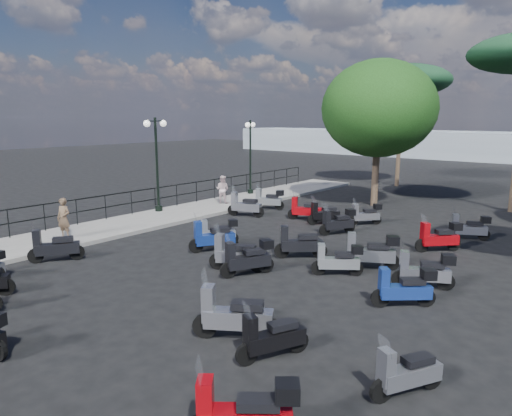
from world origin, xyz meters
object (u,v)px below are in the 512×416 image
Objects in this scene: scooter_17 at (366,215)px; scooter_29 at (469,228)px; scooter_8 at (212,238)px; scooter_23 at (439,237)px; scooter_10 at (338,222)px; scooter_22 at (371,252)px; scooter_15 at (299,244)px; scooter_28 at (424,271)px; lamp_post_2 at (250,152)px; scooter_3 at (218,233)px; scooter_25 at (406,374)px; scooter_26 at (271,338)px; scooter_16 at (324,214)px; scooter_27 at (404,288)px; scooter_20 at (234,316)px; lamp_post_1 at (157,158)px; pine_2 at (403,81)px; scooter_9 at (236,255)px; scooter_5 at (269,200)px; broadleaf_tree at (379,109)px; scooter_11 at (305,210)px; scooter_19 at (244,415)px; scooter_21 at (338,260)px; pedestrian_far at (222,189)px; scooter_4 at (245,206)px; scooter_2 at (55,247)px; woman at (64,218)px.

scooter_29 is (4.18, 0.22, 0.02)m from scooter_17.
scooter_8 is 7.90m from scooter_23.
scooter_22 reaches higher than scooter_10.
scooter_15 is 4.18m from scooter_28.
lamp_post_2 is 3.23× the size of scooter_3.
scooter_25 is 2.52m from scooter_26.
scooter_28 is (6.14, -4.90, 0.06)m from scooter_16.
scooter_29 is at bearing -36.99° from scooter_27.
scooter_17 is 0.76× the size of scooter_20.
pine_2 reaches higher than lamp_post_1.
scooter_9 reaches higher than scooter_8.
lamp_post_1 is at bearing 82.16° from scooter_29.
scooter_26 is at bearing 174.48° from scooter_8.
broadleaf_tree reaches higher than scooter_5.
scooter_15 is at bearing -64.64° from lamp_post_2.
scooter_5 is 2.97m from scooter_11.
scooter_22 is at bearing -24.57° from scooter_19.
scooter_9 is 1.21× the size of scooter_16.
scooter_21 is (1.84, -0.68, -0.03)m from scooter_15.
scooter_15 is 0.19× the size of broadleaf_tree.
scooter_27 is (2.41, -0.97, 0.02)m from scooter_21.
lamp_post_2 is 3.88m from pedestrian_far.
pine_2 reaches higher than scooter_20.
pedestrian_far reaches higher than scooter_23.
pine_2 is at bearing -29.54° from scooter_5.
scooter_15 is at bearing -133.59° from scooter_3.
scooter_9 is (2.02, -1.01, 0.01)m from scooter_8.
pine_2 reaches higher than scooter_3.
scooter_25 is (14.00, -10.19, -0.48)m from pedestrian_far.
scooter_4 is 3.86m from scooter_16.
lamp_post_2 is 18.88m from scooter_26.
scooter_22 reaches higher than scooter_9.
scooter_9 is 5.90m from scooter_10.
pedestrian_far is 2.60m from scooter_5.
scooter_8 reaches higher than scooter_11.
pine_2 is at bearing -20.27° from scooter_23.
pedestrian_far reaches higher than scooter_21.
scooter_9 is 2.41m from scooter_15.
scooter_2 is 0.19× the size of pine_2.
woman is 1.13× the size of scooter_23.
scooter_28 is (9.87, -3.89, -0.00)m from scooter_4.
lamp_post_2 reaches higher than scooter_9.
scooter_27 is 0.86× the size of scooter_28.
scooter_11 is at bearing -85.23° from pine_2.
lamp_post_1 is at bearing 42.09° from scooter_21.
scooter_3 is 7.81m from scooter_23.
scooter_20 is (5.32, -4.99, 0.05)m from scooter_3.
scooter_3 is at bearing 111.87° from scooter_16.
scooter_15 is at bearing 131.39° from pedestrian_far.
scooter_8 is 0.21× the size of broadleaf_tree.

